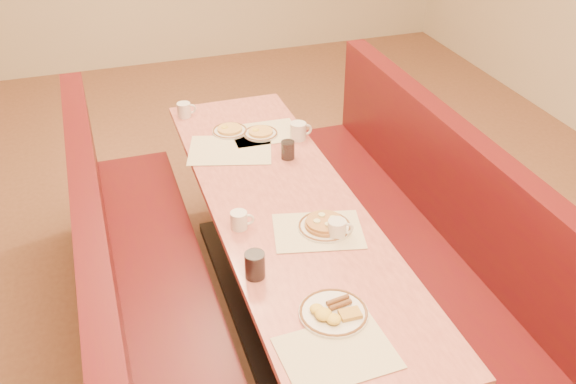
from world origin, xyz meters
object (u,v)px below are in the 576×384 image
object	(u,v)px
booth_left	(141,297)
soda_tumbler_near	(255,265)
eggs_plate	(333,313)
coffee_mug_c	(299,131)
diner_table	(285,265)
pancake_plate	(325,225)
coffee_mug_b	(240,220)
soda_tumbler_mid	(288,150)
coffee_mug_a	(338,229)
booth_right	(413,240)
coffee_mug_d	(185,110)

from	to	relation	value
booth_left	soda_tumbler_near	bearing A→B (deg)	-46.06
eggs_plate	coffee_mug_c	bearing A→B (deg)	76.05
diner_table	pancake_plate	size ratio (longest dim) A/B	10.26
pancake_plate	soda_tumbler_near	xyz separation A→B (m)	(-0.39, -0.22, 0.04)
coffee_mug_b	soda_tumbler_mid	xyz separation A→B (m)	(0.41, 0.54, 0.01)
coffee_mug_a	soda_tumbler_mid	size ratio (longest dim) A/B	1.15
pancake_plate	coffee_mug_b	xyz separation A→B (m)	(-0.36, 0.13, 0.02)
diner_table	coffee_mug_a	distance (m)	0.55
booth_left	pancake_plate	distance (m)	0.97
diner_table	coffee_mug_c	distance (m)	0.80
soda_tumbler_mid	diner_table	bearing A→B (deg)	-110.26
booth_right	coffee_mug_c	xyz separation A→B (m)	(-0.45, 0.61, 0.44)
eggs_plate	coffee_mug_d	xyz separation A→B (m)	(-0.21, 1.89, 0.03)
diner_table	soda_tumbler_mid	bearing A→B (deg)	69.74
eggs_plate	soda_tumbler_near	xyz separation A→B (m)	(-0.22, 0.32, 0.04)
coffee_mug_b	coffee_mug_d	xyz separation A→B (m)	(-0.02, 1.22, 0.00)
coffee_mug_c	booth_right	bearing A→B (deg)	-54.13
coffee_mug_d	coffee_mug_c	bearing A→B (deg)	-40.84
coffee_mug_a	soda_tumbler_near	distance (m)	0.44
diner_table	booth_right	distance (m)	0.73
coffee_mug_d	soda_tumbler_near	world-z (taller)	soda_tumbler_near
diner_table	coffee_mug_c	bearing A→B (deg)	65.12
eggs_plate	pancake_plate	bearing A→B (deg)	72.13
coffee_mug_d	soda_tumbler_mid	bearing A→B (deg)	-57.41
eggs_plate	coffee_mug_a	world-z (taller)	coffee_mug_a
eggs_plate	coffee_mug_c	world-z (taller)	coffee_mug_c
soda_tumbler_near	soda_tumbler_mid	size ratio (longest dim) A/B	1.16
pancake_plate	coffee_mug_b	size ratio (longest dim) A/B	2.23
soda_tumbler_mid	pancake_plate	bearing A→B (deg)	-93.86
coffee_mug_d	soda_tumbler_near	bearing A→B (deg)	-89.93
booth_left	pancake_plate	size ratio (longest dim) A/B	10.26
soda_tumbler_near	coffee_mug_d	bearing A→B (deg)	89.87
coffee_mug_c	soda_tumbler_near	xyz separation A→B (m)	(-0.56, -1.08, 0.01)
pancake_plate	soda_tumbler_mid	world-z (taller)	soda_tumbler_mid
pancake_plate	soda_tumbler_mid	size ratio (longest dim) A/B	2.43
booth_left	coffee_mug_b	size ratio (longest dim) A/B	22.92
coffee_mug_a	coffee_mug_b	distance (m)	0.44
soda_tumbler_near	booth_right	bearing A→B (deg)	24.87
coffee_mug_c	soda_tumbler_near	bearing A→B (deg)	-117.90
eggs_plate	soda_tumbler_mid	size ratio (longest dim) A/B	2.65
pancake_plate	coffee_mug_b	bearing A→B (deg)	160.35
coffee_mug_b	soda_tumbler_near	bearing A→B (deg)	-82.38
coffee_mug_c	eggs_plate	bearing A→B (deg)	-104.30
coffee_mug_a	coffee_mug_d	world-z (taller)	same
coffee_mug_b	coffee_mug_c	distance (m)	0.91
booth_right	coffee_mug_c	bearing A→B (deg)	126.23
booth_left	booth_right	xyz separation A→B (m)	(1.46, 0.00, 0.00)
pancake_plate	coffee_mug_a	bearing A→B (deg)	-68.33
diner_table	soda_tumbler_near	bearing A→B (deg)	-120.82
coffee_mug_d	soda_tumbler_mid	distance (m)	0.81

